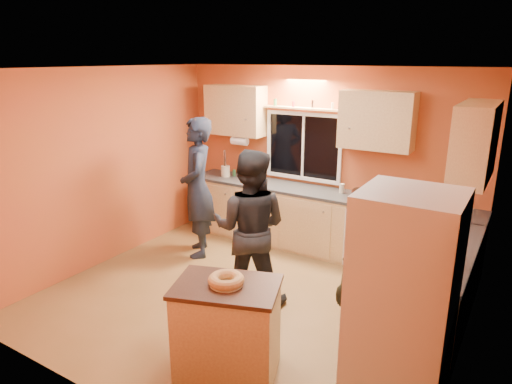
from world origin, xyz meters
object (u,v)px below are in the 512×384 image
Objects in this scene: person_center at (250,228)px; person_left at (198,188)px; person_right at (368,278)px; refrigerator at (402,305)px; island at (227,328)px.

person_left is at bearing -47.58° from person_center.
person_right is (2.80, -1.14, -0.12)m from person_left.
refrigerator is at bearing -127.02° from person_right.
island is at bearing 94.75° from person_center.
refrigerator is at bearing -3.98° from island.
refrigerator is 1.49m from island.
person_center is at bearing 93.88° from island.
person_left is 1.15× the size of person_right.
person_right is at bearing 134.98° from refrigerator.
person_center is 1.53m from person_right.
person_right is (1.48, -0.40, -0.04)m from person_center.
person_right is at bearing 29.37° from person_left.
person_center is at bearing 157.03° from refrigerator.
island is at bearing 135.95° from person_right.
refrigerator is 1.06× the size of person_right.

